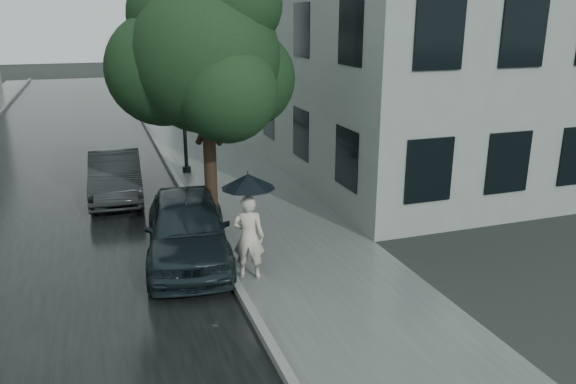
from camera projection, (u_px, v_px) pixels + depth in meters
name	position (u px, v px, depth m)	size (l,w,h in m)	color
ground	(318.00, 283.00, 10.93)	(120.00, 120.00, 0.00)	black
sidewalk	(209.00, 150.00, 21.83)	(3.50, 60.00, 0.01)	slate
kerb_near	(161.00, 152.00, 21.24)	(0.15, 60.00, 0.15)	slate
asphalt_road	(62.00, 161.00, 20.17)	(6.85, 60.00, 0.00)	black
building_near	(276.00, 26.00, 28.89)	(7.02, 36.00, 9.00)	gray
pedestrian	(249.00, 237.00, 10.93)	(0.62, 0.41, 1.70)	beige
umbrella	(248.00, 181.00, 10.63)	(1.19, 1.19, 1.23)	black
street_tree	(204.00, 56.00, 12.06)	(4.20, 3.82, 6.21)	#332619
lamp_post	(177.00, 77.00, 17.70)	(0.84, 0.42, 5.52)	black
car_near	(187.00, 228.00, 11.77)	(1.70, 4.21, 1.44)	black
car_far	(116.00, 175.00, 15.96)	(1.39, 3.98, 1.31)	#222426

